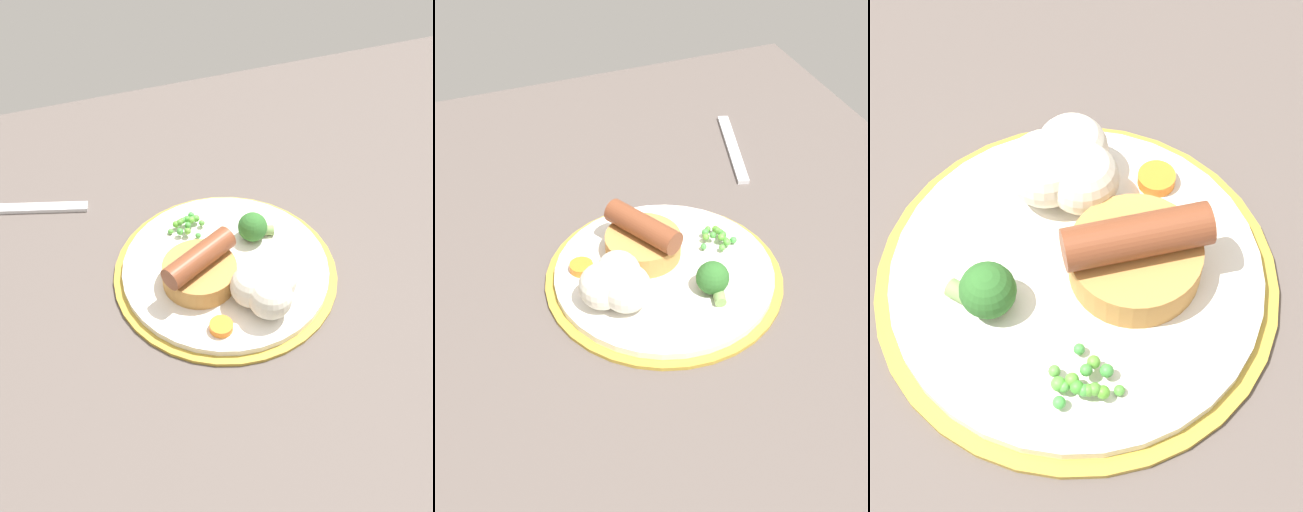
{
  "view_description": "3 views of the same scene",
  "coord_description": "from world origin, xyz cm",
  "views": [
    {
      "loc": [
        21.21,
        61.21,
        71.23
      ],
      "look_at": [
        2.2,
        3.25,
        6.08
      ],
      "focal_mm": 50.0,
      "sensor_mm": 36.0,
      "label": 1
    },
    {
      "loc": [
        -56.91,
        27.71,
        61.5
      ],
      "look_at": [
        2.95,
        4.89,
        5.64
      ],
      "focal_mm": 50.0,
      "sensor_mm": 36.0,
      "label": 2
    },
    {
      "loc": [
        9.9,
        -25.81,
        55.3
      ],
      "look_at": [
        1.89,
        4.06,
        6.7
      ],
      "focal_mm": 60.0,
      "sensor_mm": 36.0,
      "label": 3
    }
  ],
  "objects": [
    {
      "name": "dinner_plate",
      "position": [
        1.21,
        3.93,
        3.57
      ],
      "size": [
        28.46,
        28.46,
        1.4
      ],
      "color": "#B79333",
      "rests_on": "dining_table"
    },
    {
      "name": "sausage_pudding",
      "position": [
        5.04,
        5.18,
        6.6
      ],
      "size": [
        10.17,
        9.23,
        5.77
      ],
      "rotation": [
        0.0,
        0.0,
        3.63
      ],
      "color": "#BC8442",
      "rests_on": "dinner_plate"
    },
    {
      "name": "carrot_slice_3",
      "position": [
        4.85,
        13.1,
        4.88
      ],
      "size": [
        3.96,
        3.96,
        0.96
      ],
      "primitive_type": "cylinder",
      "rotation": [
        0.0,
        0.0,
        3.83
      ],
      "color": "orange",
      "rests_on": "dinner_plate"
    },
    {
      "name": "pea_pile",
      "position": [
        3.84,
        -4.26,
        5.33
      ],
      "size": [
        5.11,
        4.77,
        1.67
      ],
      "color": "#509434",
      "rests_on": "dinner_plate"
    },
    {
      "name": "fork",
      "position": [
        24.23,
        -16.31,
        3.3
      ],
      "size": [
        17.76,
        6.4,
        0.6
      ],
      "primitive_type": "cube",
      "rotation": [
        0.0,
        0.0,
        -0.27
      ],
      "color": "silver",
      "rests_on": "dining_table"
    },
    {
      "name": "dining_table",
      "position": [
        0.0,
        0.0,
        1.5
      ],
      "size": [
        110.0,
        80.0,
        3.0
      ],
      "primitive_type": "cube",
      "color": "#564C47",
      "rests_on": "ground"
    },
    {
      "name": "cauliflower_floret",
      "position": [
        -1.53,
        10.82,
        7.13
      ],
      "size": [
        8.15,
        7.83,
        5.67
      ],
      "color": "silver",
      "rests_on": "dinner_plate"
    },
    {
      "name": "broccoli_floret_near",
      "position": [
        -3.91,
        -0.27,
        6.26
      ],
      "size": [
        5.04,
        3.87,
        3.87
      ],
      "rotation": [
        0.0,
        0.0,
        6.02
      ],
      "color": "#2D6628",
      "rests_on": "dinner_plate"
    }
  ]
}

